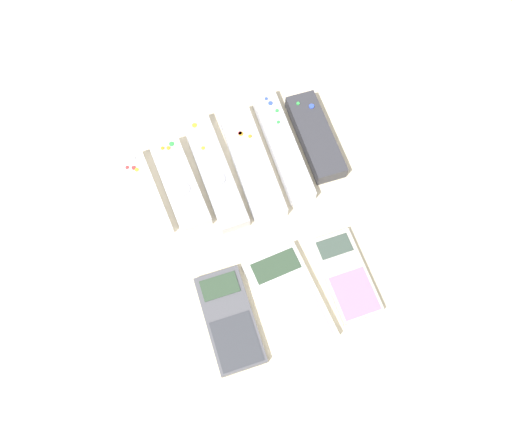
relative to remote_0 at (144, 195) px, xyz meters
The scene contains 10 objects.
ground_plane 0.20m from the remote_0, 42.08° to the right, with size 3.00×3.00×0.00m, color beige.
remote_0 is the anchor object (origin of this frame).
remote_1 0.06m from the remote_0, ahead, with size 0.05×0.16×0.02m.
remote_2 0.12m from the remote_0, ahead, with size 0.05×0.21×0.02m.
remote_3 0.18m from the remote_0, ahead, with size 0.06×0.21×0.02m.
remote_4 0.24m from the remote_0, ahead, with size 0.05×0.21×0.02m.
remote_5 0.30m from the remote_0, ahead, with size 0.06×0.17×0.03m.
calculator_0 0.24m from the remote_0, 75.82° to the right, with size 0.08×0.15×0.02m.
calculator_1 0.28m from the remote_0, 57.48° to the right, with size 0.09×0.16×0.02m.
calculator_2 0.34m from the remote_0, 44.12° to the right, with size 0.07×0.14×0.02m.
Camera 1 is at (-0.11, -0.25, 0.73)m, focal length 35.00 mm.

